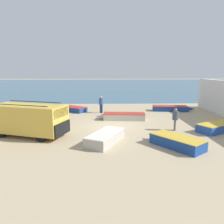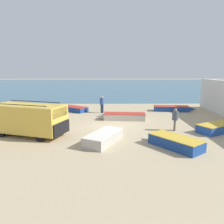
{
  "view_description": "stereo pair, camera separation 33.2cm",
  "coord_description": "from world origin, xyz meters",
  "px_view_note": "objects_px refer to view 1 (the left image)",
  "views": [
    {
      "loc": [
        -0.51,
        -16.78,
        4.37
      ],
      "look_at": [
        0.01,
        0.88,
        1.0
      ],
      "focal_mm": 35.0,
      "sensor_mm": 36.0,
      "label": 1
    },
    {
      "loc": [
        -0.18,
        -16.79,
        4.37
      ],
      "look_at": [
        0.01,
        0.88,
        1.0
      ],
      "focal_mm": 35.0,
      "sensor_mm": 36.0,
      "label": 2
    }
  ],
  "objects_px": {
    "fishing_rowboat_3": "(171,108)",
    "fisherman_1": "(101,103)",
    "fisherman_0": "(175,117)",
    "parked_van": "(29,119)",
    "fishing_rowboat_5": "(72,109)",
    "fishing_rowboat_1": "(122,116)",
    "fishing_rowboat_0": "(218,127)",
    "fishing_rowboat_6": "(175,141)",
    "fishing_rowboat_4": "(24,114)",
    "fishing_rowboat_2": "(106,137)"
  },
  "relations": [
    {
      "from": "fishing_rowboat_0",
      "to": "fishing_rowboat_1",
      "type": "bearing_deg",
      "value": 120.38
    },
    {
      "from": "fishing_rowboat_1",
      "to": "fisherman_0",
      "type": "distance_m",
      "value": 5.21
    },
    {
      "from": "parked_van",
      "to": "fishing_rowboat_6",
      "type": "distance_m",
      "value": 9.55
    },
    {
      "from": "parked_van",
      "to": "fishing_rowboat_4",
      "type": "bearing_deg",
      "value": 131.42
    },
    {
      "from": "fishing_rowboat_1",
      "to": "fishing_rowboat_3",
      "type": "relative_size",
      "value": 0.99
    },
    {
      "from": "parked_van",
      "to": "fishing_rowboat_4",
      "type": "distance_m",
      "value": 6.92
    },
    {
      "from": "fishing_rowboat_0",
      "to": "fishing_rowboat_2",
      "type": "bearing_deg",
      "value": 166.52
    },
    {
      "from": "fishing_rowboat_2",
      "to": "fishing_rowboat_5",
      "type": "relative_size",
      "value": 1.07
    },
    {
      "from": "fishing_rowboat_0",
      "to": "fisherman_0",
      "type": "height_order",
      "value": "fisherman_0"
    },
    {
      "from": "parked_van",
      "to": "fishing_rowboat_4",
      "type": "height_order",
      "value": "parked_van"
    },
    {
      "from": "parked_van",
      "to": "fishing_rowboat_0",
      "type": "distance_m",
      "value": 13.41
    },
    {
      "from": "fishing_rowboat_0",
      "to": "fishing_rowboat_1",
      "type": "relative_size",
      "value": 0.82
    },
    {
      "from": "fishing_rowboat_1",
      "to": "fishing_rowboat_5",
      "type": "bearing_deg",
      "value": -35.3
    },
    {
      "from": "fishing_rowboat_6",
      "to": "fisherman_0",
      "type": "bearing_deg",
      "value": -54.69
    },
    {
      "from": "fishing_rowboat_3",
      "to": "parked_van",
      "type": "bearing_deg",
      "value": -137.0
    },
    {
      "from": "fishing_rowboat_3",
      "to": "fisherman_0",
      "type": "height_order",
      "value": "fisherman_0"
    },
    {
      "from": "fishing_rowboat_1",
      "to": "fishing_rowboat_5",
      "type": "distance_m",
      "value": 6.7
    },
    {
      "from": "fishing_rowboat_0",
      "to": "fisherman_1",
      "type": "height_order",
      "value": "fisherman_1"
    },
    {
      "from": "parked_van",
      "to": "fishing_rowboat_3",
      "type": "distance_m",
      "value": 15.28
    },
    {
      "from": "fishing_rowboat_2",
      "to": "fisherman_0",
      "type": "distance_m",
      "value": 5.73
    },
    {
      "from": "fishing_rowboat_4",
      "to": "fisherman_0",
      "type": "distance_m",
      "value": 14.02
    },
    {
      "from": "fishing_rowboat_1",
      "to": "fishing_rowboat_3",
      "type": "bearing_deg",
      "value": -139.51
    },
    {
      "from": "fishing_rowboat_2",
      "to": "fisherman_1",
      "type": "xyz_separation_m",
      "value": [
        -0.49,
        9.5,
        0.73
      ]
    },
    {
      "from": "fishing_rowboat_2",
      "to": "fishing_rowboat_5",
      "type": "xyz_separation_m",
      "value": [
        -3.68,
        10.53,
        -0.06
      ]
    },
    {
      "from": "fishing_rowboat_4",
      "to": "fisherman_1",
      "type": "relative_size",
      "value": 2.66
    },
    {
      "from": "parked_van",
      "to": "fishing_rowboat_6",
      "type": "relative_size",
      "value": 1.55
    },
    {
      "from": "fishing_rowboat_2",
      "to": "fishing_rowboat_5",
      "type": "height_order",
      "value": "fishing_rowboat_2"
    },
    {
      "from": "fishing_rowboat_2",
      "to": "fishing_rowboat_6",
      "type": "xyz_separation_m",
      "value": [
        4.0,
        -0.94,
        -0.0
      ]
    },
    {
      "from": "fisherman_0",
      "to": "fisherman_1",
      "type": "bearing_deg",
      "value": -30.72
    },
    {
      "from": "fishing_rowboat_4",
      "to": "fishing_rowboat_5",
      "type": "xyz_separation_m",
      "value": [
        4.21,
        2.72,
        0.0
      ]
    },
    {
      "from": "parked_van",
      "to": "fishing_rowboat_5",
      "type": "relative_size",
      "value": 1.54
    },
    {
      "from": "parked_van",
      "to": "fisherman_0",
      "type": "height_order",
      "value": "parked_van"
    },
    {
      "from": "fishing_rowboat_0",
      "to": "fishing_rowboat_6",
      "type": "relative_size",
      "value": 1.05
    },
    {
      "from": "fishing_rowboat_1",
      "to": "fisherman_1",
      "type": "xyz_separation_m",
      "value": [
        -1.96,
        3.27,
        0.76
      ]
    },
    {
      "from": "fishing_rowboat_0",
      "to": "fishing_rowboat_4",
      "type": "relative_size",
      "value": 0.79
    },
    {
      "from": "fishing_rowboat_3",
      "to": "fishing_rowboat_5",
      "type": "distance_m",
      "value": 10.87
    },
    {
      "from": "fishing_rowboat_2",
      "to": "fisherman_1",
      "type": "height_order",
      "value": "fisherman_1"
    },
    {
      "from": "fishing_rowboat_3",
      "to": "fisherman_0",
      "type": "relative_size",
      "value": 2.76
    },
    {
      "from": "fisherman_0",
      "to": "parked_van",
      "type": "bearing_deg",
      "value": 26.36
    },
    {
      "from": "fishing_rowboat_4",
      "to": "fishing_rowboat_6",
      "type": "relative_size",
      "value": 1.33
    },
    {
      "from": "fishing_rowboat_6",
      "to": "parked_van",
      "type": "bearing_deg",
      "value": 37.85
    },
    {
      "from": "fishing_rowboat_3",
      "to": "fisherman_1",
      "type": "distance_m",
      "value": 7.77
    },
    {
      "from": "fishing_rowboat_4",
      "to": "fisherman_0",
      "type": "bearing_deg",
      "value": 28.84
    },
    {
      "from": "fishing_rowboat_5",
      "to": "fishing_rowboat_3",
      "type": "bearing_deg",
      "value": -145.22
    },
    {
      "from": "fishing_rowboat_1",
      "to": "fishing_rowboat_5",
      "type": "relative_size",
      "value": 1.28
    },
    {
      "from": "fishing_rowboat_1",
      "to": "fishing_rowboat_5",
      "type": "height_order",
      "value": "fishing_rowboat_1"
    },
    {
      "from": "fishing_rowboat_2",
      "to": "fishing_rowboat_3",
      "type": "height_order",
      "value": "fishing_rowboat_2"
    },
    {
      "from": "fishing_rowboat_3",
      "to": "fishing_rowboat_5",
      "type": "height_order",
      "value": "fishing_rowboat_3"
    },
    {
      "from": "parked_van",
      "to": "fishing_rowboat_2",
      "type": "bearing_deg",
      "value": 2.27
    },
    {
      "from": "fishing_rowboat_2",
      "to": "fishing_rowboat_4",
      "type": "distance_m",
      "value": 11.1
    }
  ]
}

